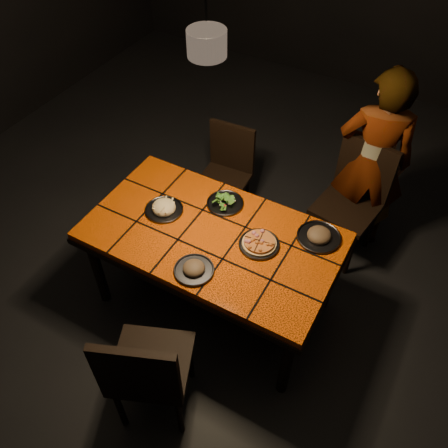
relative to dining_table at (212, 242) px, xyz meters
The scene contains 12 objects.
room_shell 0.83m from the dining_table, ahead, with size 6.04×7.04×3.08m.
dining_table is the anchor object (origin of this frame).
chair_near 0.91m from the dining_table, 83.39° to the right, with size 0.57×0.57×0.97m.
chair_far_left 0.98m from the dining_table, 113.12° to the left, with size 0.41×0.41×0.84m.
chair_far_right 1.21m from the dining_table, 58.28° to the left, with size 0.50×0.50×0.96m.
diner 1.36m from the dining_table, 59.95° to the left, with size 0.55×0.36×1.52m, color brown.
pendant_lamp 1.35m from the dining_table, ahead, with size 0.18×0.18×1.06m.
plate_pizza 0.32m from the dining_table, 10.56° to the left, with size 0.26×0.26×0.04m.
plate_pasta 0.39m from the dining_table, behind, with size 0.25×0.25×0.08m.
plate_salad 0.30m from the dining_table, 101.70° to the left, with size 0.25×0.25×0.07m.
plate_mushroom_a 0.33m from the dining_table, 79.45° to the right, with size 0.24×0.24×0.08m.
plate_mushroom_b 0.68m from the dining_table, 25.96° to the left, with size 0.28×0.28×0.09m.
Camera 1 is at (1.05, -1.72, 2.97)m, focal length 38.00 mm.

